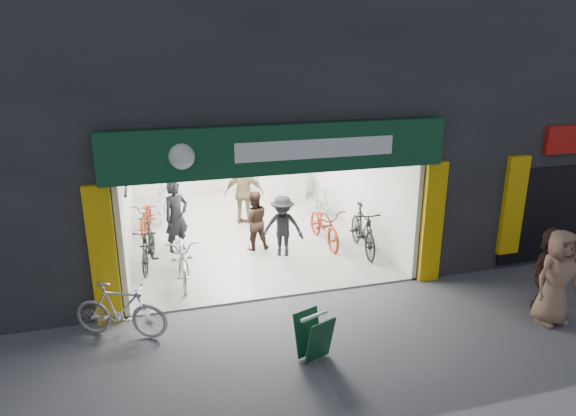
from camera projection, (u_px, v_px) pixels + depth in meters
name	position (u px, v px, depth m)	size (l,w,h in m)	color
ground	(281.00, 298.00, 10.29)	(60.00, 60.00, 0.00)	#56565B
building	(265.00, 64.00, 13.76)	(17.00, 10.27, 8.00)	#232326
bike_left_front	(183.00, 257.00, 10.94)	(0.70, 2.01, 1.06)	#ADADB1
bike_left_midfront	(148.00, 246.00, 11.52)	(0.49, 1.72, 1.04)	black
bike_left_midback	(146.00, 217.00, 13.62)	(0.61, 1.74, 0.92)	maroon
bike_left_back	(162.00, 200.00, 14.77)	(0.52, 1.85, 1.11)	#ADADB2
bike_right_front	(363.00, 230.00, 12.33)	(0.55, 1.94, 1.17)	black
bike_right_mid	(325.00, 225.00, 12.87)	(0.68, 1.94, 1.02)	maroon
bike_right_back	(321.00, 199.00, 15.11)	(0.44, 1.55, 0.93)	#B1B0B5
parked_bike	(120.00, 310.00, 8.80)	(0.47, 1.68, 1.01)	#ABABB0
customer_a	(176.00, 217.00, 12.26)	(0.65, 0.43, 1.79)	black
customer_b	(254.00, 221.00, 12.42)	(0.73, 0.57, 1.50)	#332017
customer_c	(283.00, 227.00, 12.01)	(0.98, 0.56, 1.52)	black
customer_d	(244.00, 193.00, 14.17)	(1.07, 0.45, 1.83)	olive
pedestrian_near	(557.00, 277.00, 9.14)	(0.87, 0.57, 1.78)	#87664E
pedestrian_far	(550.00, 268.00, 9.70)	(1.51, 0.48, 1.62)	#3B251A
sandwich_board	(314.00, 335.00, 8.21)	(0.64, 0.64, 0.76)	#0E3B22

